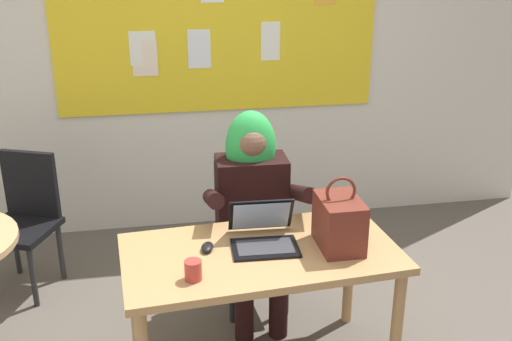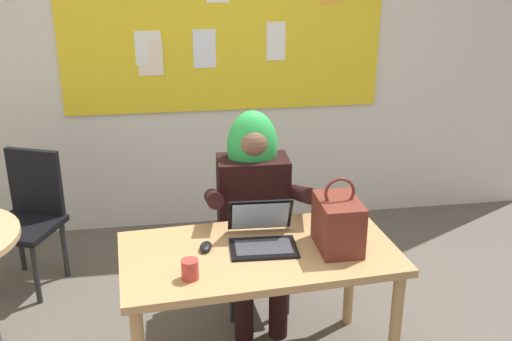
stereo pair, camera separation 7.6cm
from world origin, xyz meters
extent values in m
cube|color=silver|center=(0.00, 2.05, 1.43)|extent=(5.26, 0.10, 2.85)
cube|color=yellow|center=(0.00, 1.98, 1.55)|extent=(2.40, 0.02, 1.20)
cube|color=#F4E0C6|center=(-0.56, 1.97, 1.37)|extent=(0.22, 0.02, 0.26)
cube|color=white|center=(0.39, 1.97, 1.47)|extent=(0.15, 0.01, 0.29)
cube|color=white|center=(-0.56, 1.97, 1.44)|extent=(0.19, 0.00, 0.25)
cube|color=white|center=(-0.15, 1.97, 1.42)|extent=(0.17, 0.01, 0.28)
cube|color=tan|center=(-0.03, 0.11, 0.71)|extent=(1.42, 0.82, 0.04)
cylinder|color=tan|center=(0.61, -0.14, 0.34)|extent=(0.06, 0.06, 0.69)
cylinder|color=tan|center=(-0.68, 0.37, 0.34)|extent=(0.06, 0.06, 0.69)
cylinder|color=tan|center=(0.57, 0.46, 0.34)|extent=(0.06, 0.06, 0.69)
cube|color=black|center=(0.04, 0.75, 0.44)|extent=(0.45, 0.45, 0.04)
cube|color=black|center=(0.02, 0.94, 0.68)|extent=(0.38, 0.07, 0.45)
cylinder|color=#262628|center=(0.22, 0.60, 0.21)|extent=(0.04, 0.04, 0.42)
cylinder|color=#262628|center=(-0.12, 0.57, 0.21)|extent=(0.04, 0.04, 0.42)
cylinder|color=#262628|center=(0.19, 0.94, 0.21)|extent=(0.04, 0.04, 0.42)
cylinder|color=#262628|center=(-0.15, 0.91, 0.21)|extent=(0.04, 0.04, 0.42)
cylinder|color=black|center=(0.13, 0.39, 0.23)|extent=(0.11, 0.11, 0.46)
cylinder|color=black|center=(-0.07, 0.40, 0.23)|extent=(0.11, 0.11, 0.46)
cylinder|color=black|center=(0.13, 0.56, 0.49)|extent=(0.16, 0.42, 0.15)
cylinder|color=black|center=(-0.07, 0.57, 0.49)|extent=(0.16, 0.42, 0.15)
cube|color=black|center=(0.04, 0.77, 0.72)|extent=(0.43, 0.27, 0.52)
cylinder|color=black|center=(0.28, 0.54, 0.83)|extent=(0.10, 0.47, 0.24)
cylinder|color=black|center=(-0.22, 0.55, 0.83)|extent=(0.10, 0.47, 0.24)
sphere|color=brown|center=(0.04, 0.77, 1.08)|extent=(0.20, 0.20, 0.20)
ellipsoid|color=green|center=(0.04, 0.80, 1.04)|extent=(0.31, 0.23, 0.44)
cube|color=black|center=(-0.01, 0.12, 0.73)|extent=(0.34, 0.24, 0.01)
cube|color=#333338|center=(-0.01, 0.12, 0.74)|extent=(0.29, 0.18, 0.00)
cube|color=black|center=(0.00, 0.28, 0.84)|extent=(0.34, 0.13, 0.20)
cube|color=#99B7E0|center=(0.00, 0.27, 0.84)|extent=(0.30, 0.11, 0.18)
ellipsoid|color=black|center=(-0.29, 0.16, 0.74)|extent=(0.08, 0.12, 0.03)
cube|color=maroon|center=(0.36, 0.08, 0.86)|extent=(0.20, 0.30, 0.26)
torus|color=maroon|center=(0.36, 0.08, 1.03)|extent=(0.16, 0.02, 0.16)
cylinder|color=#B23833|center=(-0.39, -0.10, 0.77)|extent=(0.08, 0.08, 0.09)
cube|color=black|center=(-1.41, 1.19, 0.43)|extent=(0.55, 0.55, 0.04)
cube|color=black|center=(-1.34, 1.36, 0.68)|extent=(0.36, 0.18, 0.45)
cylinder|color=#262628|center=(-1.32, 0.96, 0.21)|extent=(0.04, 0.04, 0.41)
cylinder|color=#262628|center=(-1.19, 1.28, 0.21)|extent=(0.04, 0.04, 0.41)
cylinder|color=#262628|center=(-1.50, 1.41, 0.21)|extent=(0.04, 0.04, 0.41)
camera|label=1|loc=(-0.53, -2.49, 2.17)|focal=42.09mm
camera|label=2|loc=(-0.46, -2.51, 2.17)|focal=42.09mm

